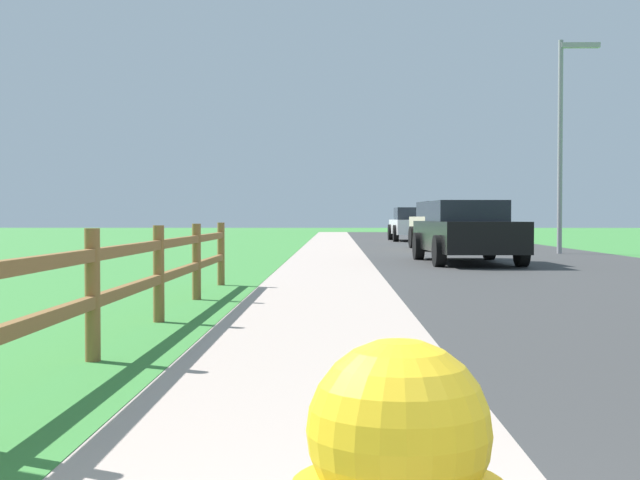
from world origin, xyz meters
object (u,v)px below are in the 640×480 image
object	(u,v)px
parked_car_beige	(446,225)
street_lamp	(564,126)
parked_car_white	(414,224)
parked_suv_black	(466,231)

from	to	relation	value
parked_car_beige	street_lamp	bearing A→B (deg)	-45.95
parked_car_white	parked_car_beige	bearing A→B (deg)	-89.62
parked_car_white	parked_suv_black	bearing A→B (deg)	-91.65
parked_car_beige	street_lamp	xyz separation A→B (m)	(2.96, -3.06, 2.85)
parked_car_beige	parked_car_white	distance (m)	10.29
parked_suv_black	parked_car_beige	size ratio (longest dim) A/B	1.05
parked_car_beige	parked_car_white	xyz separation A→B (m)	(-0.07, 10.29, -0.05)
parked_car_beige	parked_car_white	world-z (taller)	parked_car_beige
parked_suv_black	parked_car_white	xyz separation A→B (m)	(0.53, 18.41, 0.03)
parked_car_beige	parked_suv_black	bearing A→B (deg)	-94.22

